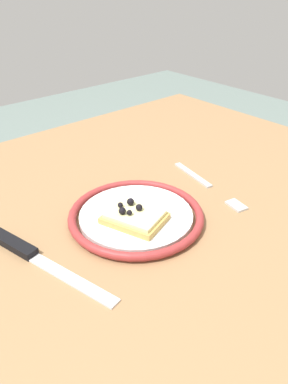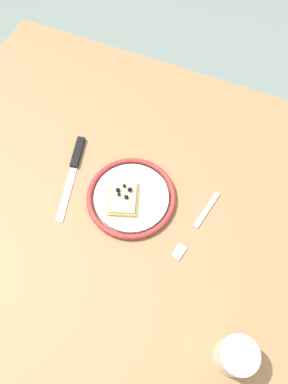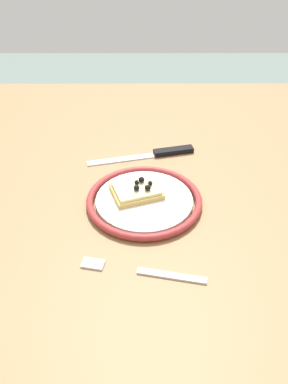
{
  "view_description": "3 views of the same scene",
  "coord_description": "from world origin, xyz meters",
  "views": [
    {
      "loc": [
        0.32,
        0.38,
        1.1
      ],
      "look_at": [
        -0.03,
        -0.03,
        0.78
      ],
      "focal_mm": 35.62,
      "sensor_mm": 36.0,
      "label": 1
    },
    {
      "loc": [
        -0.19,
        0.34,
        1.59
      ],
      "look_at": [
        -0.03,
        -0.03,
        0.78
      ],
      "focal_mm": 35.46,
      "sensor_mm": 36.0,
      "label": 2
    },
    {
      "loc": [
        -0.63,
        -0.01,
        1.25
      ],
      "look_at": [
        0.01,
        -0.01,
        0.76
      ],
      "focal_mm": 39.28,
      "sensor_mm": 36.0,
      "label": 3
    }
  ],
  "objects": [
    {
      "name": "plate",
      "position": [
        -0.01,
        -0.01,
        0.75
      ],
      "size": [
        0.22,
        0.22,
        0.02
      ],
      "color": "white",
      "rests_on": "dining_table"
    },
    {
      "name": "fork",
      "position": [
        -0.18,
        -0.01,
        0.75
      ],
      "size": [
        0.06,
        0.2,
        0.0
      ],
      "color": "#B8B8B8",
      "rests_on": "dining_table"
    },
    {
      "name": "dining_table",
      "position": [
        0.0,
        0.0,
        0.66
      ],
      "size": [
        1.14,
        0.93,
        0.74
      ],
      "color": "#936D47",
      "rests_on": "ground_plane"
    },
    {
      "name": "ground_plane",
      "position": [
        0.0,
        0.0,
        0.0
      ],
      "size": [
        6.0,
        6.0,
        0.0
      ],
      "primitive_type": "plane",
      "color": "slate"
    },
    {
      "name": "pizza_slice_near",
      "position": [
        0.01,
        0.0,
        0.76
      ],
      "size": [
        0.1,
        0.11,
        0.03
      ],
      "color": "tan",
      "rests_on": "plate"
    },
    {
      "name": "knife",
      "position": [
        0.17,
        -0.05,
        0.75
      ],
      "size": [
        0.07,
        0.24,
        0.01
      ],
      "color": "silver",
      "rests_on": "dining_table"
    },
    {
      "name": "cup",
      "position": [
        -0.34,
        0.24,
        0.79
      ],
      "size": [
        0.08,
        0.08,
        0.08
      ],
      "primitive_type": "cylinder",
      "color": "beige",
      "rests_on": "dining_table"
    }
  ]
}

